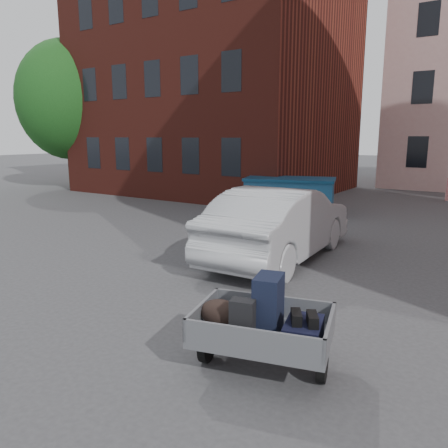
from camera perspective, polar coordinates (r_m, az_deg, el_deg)
The scene contains 7 objects.
ground at distance 8.26m, azimuth 0.15°, elevation -8.48°, with size 120.00×120.00×0.00m, color #38383A.
building_brick at distance 23.95m, azimuth -0.76°, elevation 21.50°, with size 12.00×10.00×14.00m, color #591E16.
far_building at distance 37.45m, azimuth -7.07°, elevation 13.16°, with size 6.00×6.00×8.00m, color maroon.
tree at distance 25.62m, azimuth -19.80°, elevation 16.06°, with size 5.28×5.28×8.30m.
trailer at distance 5.37m, azimuth 4.98°, elevation -12.86°, with size 1.82×1.95×1.20m.
dumpster at distance 16.09m, azimuth 8.55°, elevation 3.65°, with size 3.52×2.50×1.33m.
silver_car at distance 10.17m, azimuth 7.34°, elevation 0.13°, with size 1.77×5.08×1.67m, color #AAADB1.
Camera 1 is at (4.28, -6.49, 2.82)m, focal length 35.00 mm.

